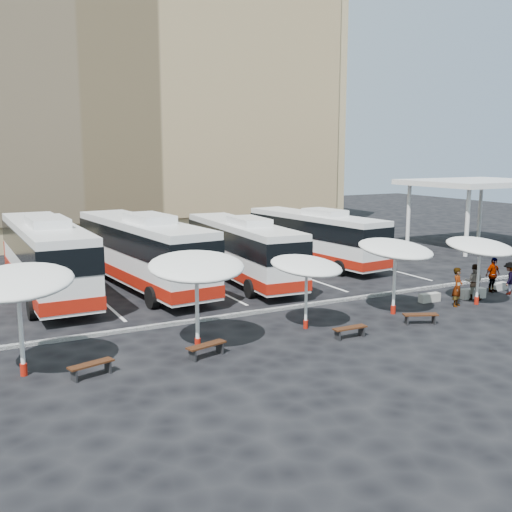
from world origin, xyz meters
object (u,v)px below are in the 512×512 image
bus_3 (315,236)px  sunshade_4 (480,247)px  sunshade_0 (18,282)px  sunshade_1 (196,267)px  passenger_0 (457,287)px  passenger_3 (508,278)px  bus_2 (242,248)px  wood_bench_2 (350,330)px  conc_bench_0 (430,298)px  conc_bench_1 (473,293)px  bus_0 (46,255)px  wood_bench_0 (91,366)px  conc_bench_2 (499,286)px  bus_1 (142,250)px  wood_bench_3 (420,316)px  passenger_1 (474,282)px  sunshade_3 (396,249)px  wood_bench_1 (206,347)px  passenger_2 (493,275)px  sunshade_2 (307,266)px

bus_3 → sunshade_4: (1.11, -12.64, 0.94)m
sunshade_0 → sunshade_1: 6.17m
passenger_0 → passenger_3: (4.22, 0.53, -0.10)m
bus_2 → wood_bench_2: 11.75m
conc_bench_0 → conc_bench_1: bearing=-10.9°
bus_0 → wood_bench_0: 12.66m
bus_0 → bus_2: 10.60m
wood_bench_0 → conc_bench_1: (19.59, 1.79, -0.11)m
wood_bench_0 → conc_bench_2: bearing=6.2°
bus_1 → passenger_0: bearing=-47.1°
conc_bench_2 → passenger_3: bearing=-112.5°
bus_3 → sunshade_4: bearing=-90.9°
sunshade_4 → wood_bench_3: sunshade_4 is taller
conc_bench_0 → passenger_1: bearing=-16.8°
conc_bench_1 → passenger_0: passenger_0 is taller
sunshade_3 → wood_bench_2: bearing=-153.2°
wood_bench_1 → wood_bench_3: (9.82, -0.47, -0.02)m
bus_0 → wood_bench_2: 16.30m
wood_bench_2 → conc_bench_1: conc_bench_1 is taller
bus_2 → passenger_3: bus_2 is taller
passenger_1 → wood_bench_0: bearing=53.0°
bus_2 → conc_bench_1: 12.62m
bus_2 → wood_bench_3: 11.91m
wood_bench_3 → passenger_2: (7.64, 2.78, 0.58)m
sunshade_3 → wood_bench_0: 14.36m
wood_bench_3 → conc_bench_2: 8.78m
sunshade_0 → conc_bench_2: bearing=3.0°
bus_2 → wood_bench_2: (-1.01, -11.60, -1.58)m
bus_1 → wood_bench_3: size_ratio=8.69×
sunshade_0 → bus_0: bearing=77.2°
bus_2 → conc_bench_1: (8.48, -9.20, -1.68)m
conc_bench_0 → passenger_2: size_ratio=0.61×
wood_bench_2 → passenger_3: bearing=10.4°
bus_1 → conc_bench_0: 15.21m
sunshade_1 → sunshade_2: sunshade_1 is taller
sunshade_3 → sunshade_2: bearing=-179.2°
passenger_2 → wood_bench_1: bearing=-176.7°
sunshade_0 → wood_bench_1: 6.81m
sunshade_4 → passenger_2: (2.80, 1.48, -1.91)m
sunshade_3 → passenger_1: bearing=2.0°
bus_0 → conc_bench_2: (21.63, -10.10, -1.94)m
conc_bench_1 → passenger_0: size_ratio=0.70×
bus_2 → passenger_1: size_ratio=6.59×
bus_0 → conc_bench_2: bearing=-25.2°
bus_1 → passenger_3: size_ratio=7.81×
bus_1 → passenger_1: (13.89, -10.35, -1.21)m
wood_bench_2 → passenger_1: bearing=13.2°
bus_2 → sunshade_0: (-13.07, -9.83, 1.26)m
bus_1 → passenger_2: 18.77m
wood_bench_1 → bus_2: bearing=57.6°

